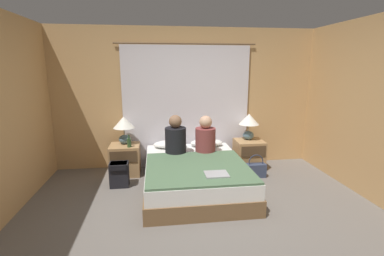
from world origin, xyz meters
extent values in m
plane|color=#66605B|center=(0.00, 0.00, 0.00)|extent=(16.00, 16.00, 0.00)
cube|color=tan|center=(0.00, 2.13, 1.25)|extent=(4.82, 0.06, 2.50)
cube|color=silver|center=(0.00, 2.07, 1.09)|extent=(2.28, 0.03, 2.19)
cylinder|color=brown|center=(0.00, 2.07, 2.21)|extent=(2.48, 0.02, 0.02)
cube|color=brown|center=(0.00, 1.02, 0.11)|extent=(1.49, 1.99, 0.22)
cube|color=white|center=(0.00, 1.02, 0.32)|extent=(1.45, 1.95, 0.20)
cube|color=#A87F51|center=(-1.10, 1.75, 0.26)|extent=(0.50, 0.46, 0.52)
cube|color=#4C3823|center=(-1.10, 1.51, 0.39)|extent=(0.44, 0.02, 0.19)
cube|color=#A87F51|center=(1.10, 1.75, 0.26)|extent=(0.50, 0.46, 0.52)
cube|color=#4C3823|center=(1.10, 1.51, 0.39)|extent=(0.44, 0.02, 0.19)
ellipsoid|color=slate|center=(-1.10, 1.82, 0.60)|extent=(0.20, 0.20, 0.16)
cylinder|color=#B2A893|center=(-1.10, 1.82, 0.74)|extent=(0.02, 0.02, 0.12)
cone|color=white|center=(-1.10, 1.82, 0.90)|extent=(0.36, 0.36, 0.19)
ellipsoid|color=slate|center=(1.10, 1.82, 0.60)|extent=(0.20, 0.20, 0.16)
cylinder|color=#B2A893|center=(1.10, 1.82, 0.74)|extent=(0.02, 0.02, 0.12)
cone|color=white|center=(1.10, 1.82, 0.90)|extent=(0.36, 0.36, 0.19)
ellipsoid|color=white|center=(-0.33, 1.81, 0.49)|extent=(0.58, 0.33, 0.12)
ellipsoid|color=white|center=(0.33, 1.81, 0.49)|extent=(0.58, 0.33, 0.12)
cube|color=#4C6B4C|center=(0.00, 0.73, 0.44)|extent=(1.43, 1.35, 0.03)
cylinder|color=black|center=(-0.25, 1.44, 0.64)|extent=(0.34, 0.34, 0.43)
sphere|color=#846047|center=(-0.25, 1.44, 0.96)|extent=(0.21, 0.21, 0.21)
cylinder|color=brown|center=(0.24, 1.44, 0.63)|extent=(0.33, 0.33, 0.41)
sphere|color=tan|center=(0.24, 1.44, 0.94)|extent=(0.21, 0.21, 0.21)
cylinder|color=#2D4C28|center=(-1.01, 1.60, 0.59)|extent=(0.07, 0.07, 0.15)
cylinder|color=#2D4C28|center=(-1.01, 1.60, 0.70)|extent=(0.02, 0.02, 0.06)
cube|color=#9EA0A5|center=(0.20, 0.39, 0.47)|extent=(0.30, 0.24, 0.02)
cube|color=black|center=(-1.15, 1.24, 0.19)|extent=(0.28, 0.21, 0.38)
cube|color=black|center=(-1.15, 1.21, 0.34)|extent=(0.26, 0.23, 0.08)
cube|color=#333D56|center=(1.08, 1.31, 0.11)|extent=(0.34, 0.14, 0.23)
torus|color=#2B3449|center=(1.08, 1.31, 0.27)|extent=(0.25, 0.02, 0.25)
camera|label=1|loc=(-0.56, -2.91, 1.82)|focal=26.00mm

